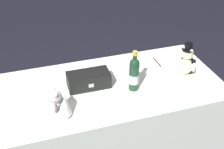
{
  "coord_description": "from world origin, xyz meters",
  "views": [
    {
      "loc": [
        -0.57,
        -1.81,
        2.09
      ],
      "look_at": [
        0.0,
        0.0,
        0.82
      ],
      "focal_mm": 47.65,
      "sensor_mm": 36.0,
      "label": 1
    }
  ],
  "objects_px": {
    "champagne_bottle": "(134,74)",
    "teddy_bear_groom": "(187,62)",
    "teddy_bear_bride": "(59,106)",
    "signing_pen": "(157,62)",
    "gift_case_black": "(89,80)"
  },
  "relations": [
    {
      "from": "champagne_bottle",
      "to": "teddy_bear_groom",
      "type": "bearing_deg",
      "value": 9.0
    },
    {
      "from": "teddy_bear_bride",
      "to": "signing_pen",
      "type": "distance_m",
      "value": 1.04
    },
    {
      "from": "teddy_bear_groom",
      "to": "teddy_bear_bride",
      "type": "relative_size",
      "value": 1.25
    },
    {
      "from": "signing_pen",
      "to": "gift_case_black",
      "type": "distance_m",
      "value": 0.68
    },
    {
      "from": "teddy_bear_bride",
      "to": "gift_case_black",
      "type": "bearing_deg",
      "value": 45.97
    },
    {
      "from": "teddy_bear_bride",
      "to": "champagne_bottle",
      "type": "bearing_deg",
      "value": 13.72
    },
    {
      "from": "teddy_bear_groom",
      "to": "signing_pen",
      "type": "bearing_deg",
      "value": 123.9
    },
    {
      "from": "teddy_bear_groom",
      "to": "teddy_bear_bride",
      "type": "xyz_separation_m",
      "value": [
        -1.09,
        -0.22,
        -0.01
      ]
    },
    {
      "from": "champagne_bottle",
      "to": "gift_case_black",
      "type": "distance_m",
      "value": 0.36
    },
    {
      "from": "champagne_bottle",
      "to": "signing_pen",
      "type": "bearing_deg",
      "value": 42.02
    },
    {
      "from": "signing_pen",
      "to": "champagne_bottle",
      "type": "bearing_deg",
      "value": -137.98
    },
    {
      "from": "teddy_bear_groom",
      "to": "teddy_bear_bride",
      "type": "bearing_deg",
      "value": -168.4
    },
    {
      "from": "teddy_bear_bride",
      "to": "signing_pen",
      "type": "xyz_separation_m",
      "value": [
        0.93,
        0.45,
        -0.09
      ]
    },
    {
      "from": "gift_case_black",
      "to": "teddy_bear_bride",
      "type": "bearing_deg",
      "value": -134.03
    },
    {
      "from": "champagne_bottle",
      "to": "signing_pen",
      "type": "height_order",
      "value": "champagne_bottle"
    }
  ]
}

